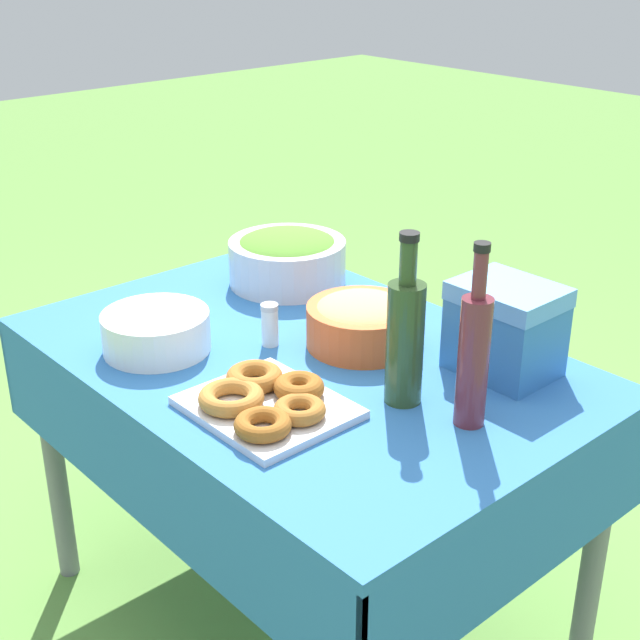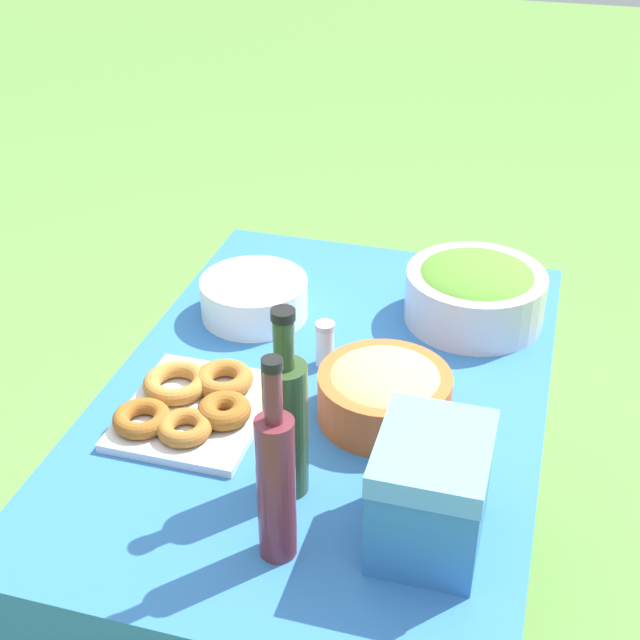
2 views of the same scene
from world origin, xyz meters
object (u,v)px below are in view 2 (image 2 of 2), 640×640
(pasta_bowl, at_px, (384,391))
(donut_platter, at_px, (193,404))
(olive_oil_bottle, at_px, (286,423))
(wine_bottle, at_px, (276,482))
(cooler_box, at_px, (431,491))
(salad_bowl, at_px, (475,291))
(plate_stack, at_px, (254,298))

(pasta_bowl, bearing_deg, donut_platter, 104.60)
(donut_platter, height_order, olive_oil_bottle, olive_oil_bottle)
(donut_platter, bearing_deg, olive_oil_bottle, -121.98)
(donut_platter, bearing_deg, wine_bottle, -137.67)
(wine_bottle, bearing_deg, olive_oil_bottle, 12.10)
(olive_oil_bottle, xyz_separation_m, cooler_box, (-0.05, -0.24, -0.04))
(pasta_bowl, height_order, wine_bottle, wine_bottle)
(salad_bowl, distance_m, pasta_bowl, 0.40)
(olive_oil_bottle, xyz_separation_m, wine_bottle, (-0.14, -0.03, 0.00))
(pasta_bowl, bearing_deg, cooler_box, -155.15)
(plate_stack, distance_m, olive_oil_bottle, 0.55)
(pasta_bowl, distance_m, wine_bottle, 0.38)
(salad_bowl, distance_m, donut_platter, 0.64)
(salad_bowl, xyz_separation_m, olive_oil_bottle, (-0.60, 0.22, 0.06))
(pasta_bowl, relative_size, olive_oil_bottle, 0.71)
(olive_oil_bottle, bearing_deg, donut_platter, 58.02)
(donut_platter, distance_m, olive_oil_bottle, 0.28)
(donut_platter, bearing_deg, cooler_box, -112.34)
(plate_stack, xyz_separation_m, olive_oil_bottle, (-0.49, -0.23, 0.09))
(pasta_bowl, xyz_separation_m, donut_platter, (-0.09, 0.33, -0.03))
(olive_oil_bottle, bearing_deg, pasta_bowl, -26.22)
(olive_oil_bottle, bearing_deg, wine_bottle, -167.90)
(plate_stack, distance_m, cooler_box, 0.72)
(plate_stack, bearing_deg, olive_oil_bottle, -155.15)
(donut_platter, relative_size, wine_bottle, 0.84)
(plate_stack, height_order, olive_oil_bottle, olive_oil_bottle)
(plate_stack, height_order, cooler_box, cooler_box)
(salad_bowl, xyz_separation_m, plate_stack, (-0.11, 0.45, -0.03))
(plate_stack, xyz_separation_m, wine_bottle, (-0.63, -0.26, 0.09))
(salad_bowl, relative_size, pasta_bowl, 1.22)
(salad_bowl, distance_m, wine_bottle, 0.77)
(pasta_bowl, distance_m, plate_stack, 0.43)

